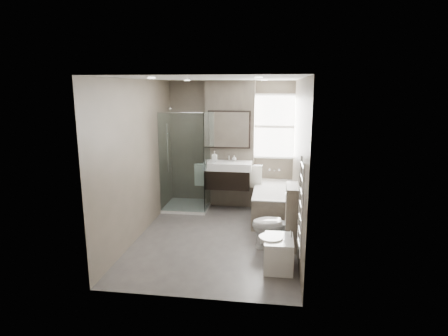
% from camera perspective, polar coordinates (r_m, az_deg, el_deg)
% --- Properties ---
extents(room, '(2.70, 3.90, 2.70)m').
position_cam_1_polar(room, '(6.04, -1.12, 1.06)').
color(room, '#524D4B').
rests_on(room, ground).
extents(vanity_pier, '(1.00, 0.25, 2.60)m').
position_cam_1_polar(vanity_pier, '(7.77, 0.95, 3.60)').
color(vanity_pier, '#635A4E').
rests_on(vanity_pier, ground).
extents(vanity, '(0.95, 0.47, 0.66)m').
position_cam_1_polar(vanity, '(7.54, 0.61, -1.01)').
color(vanity, black).
rests_on(vanity, vanity_pier).
extents(mirror_cabinet, '(0.86, 0.08, 0.76)m').
position_cam_1_polar(mirror_cabinet, '(7.57, 0.81, 5.88)').
color(mirror_cabinet, black).
rests_on(mirror_cabinet, vanity_pier).
extents(towel_left, '(0.24, 0.06, 0.44)m').
position_cam_1_polar(towel_left, '(7.61, -3.60, -1.06)').
color(towel_left, white).
rests_on(towel_left, vanity_pier).
extents(towel_right, '(0.24, 0.06, 0.44)m').
position_cam_1_polar(towel_right, '(7.47, 4.85, -1.33)').
color(towel_right, white).
rests_on(towel_right, vanity_pier).
extents(shower_enclosure, '(0.90, 0.90, 2.00)m').
position_cam_1_polar(shower_enclosure, '(7.66, -5.06, -2.77)').
color(shower_enclosure, white).
rests_on(shower_enclosure, ground).
extents(bathtub, '(0.75, 1.60, 0.57)m').
position_cam_1_polar(bathtub, '(7.28, 7.54, -5.08)').
color(bathtub, '#635A4E').
rests_on(bathtub, ground).
extents(window, '(0.98, 0.06, 1.33)m').
position_cam_1_polar(window, '(7.77, 7.70, 6.27)').
color(window, white).
rests_on(window, room).
extents(toilet, '(0.79, 0.53, 0.74)m').
position_cam_1_polar(toilet, '(5.95, 7.85, -8.53)').
color(toilet, white).
rests_on(toilet, ground).
extents(cistern_box, '(0.19, 0.55, 1.00)m').
position_cam_1_polar(cistern_box, '(5.95, 10.22, -7.32)').
color(cistern_box, '#635A4E').
rests_on(cistern_box, ground).
extents(bidet, '(0.47, 0.55, 0.56)m').
position_cam_1_polar(bidet, '(5.36, 8.24, -12.61)').
color(bidet, white).
rests_on(bidet, ground).
extents(towel_radiator, '(0.03, 0.49, 1.10)m').
position_cam_1_polar(towel_radiator, '(4.47, 11.64, -5.63)').
color(towel_radiator, silver).
rests_on(towel_radiator, room).
extents(soap_bottle_a, '(0.10, 0.10, 0.22)m').
position_cam_1_polar(soap_bottle_a, '(7.47, -1.46, 1.75)').
color(soap_bottle_a, white).
rests_on(soap_bottle_a, vanity).
extents(soap_bottle_b, '(0.09, 0.09, 0.12)m').
position_cam_1_polar(soap_bottle_b, '(7.56, 1.56, 1.49)').
color(soap_bottle_b, white).
rests_on(soap_bottle_b, vanity).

